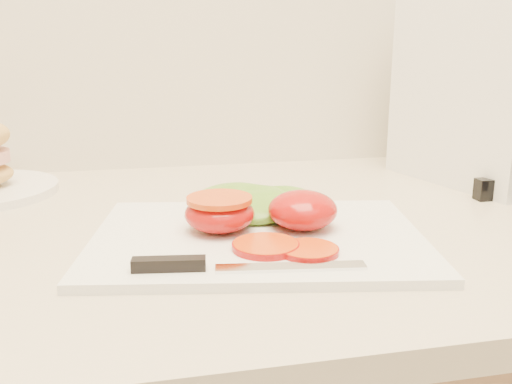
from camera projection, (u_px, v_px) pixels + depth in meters
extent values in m
cube|color=#BDAD94|center=(395.00, 221.00, 0.75)|extent=(3.92, 0.65, 0.03)
cube|color=white|center=(258.00, 238.00, 0.63)|extent=(0.40, 0.32, 0.01)
ellipsoid|color=#B1150F|center=(303.00, 210.00, 0.64)|extent=(0.08, 0.08, 0.04)
ellipsoid|color=#B1150F|center=(220.00, 214.00, 0.63)|extent=(0.08, 0.08, 0.04)
cylinder|color=#BE3A0E|center=(219.00, 199.00, 0.63)|extent=(0.07, 0.07, 0.01)
cylinder|color=#D94409|center=(266.00, 246.00, 0.58)|extent=(0.07, 0.07, 0.01)
cylinder|color=#D94409|center=(309.00, 250.00, 0.57)|extent=(0.06, 0.06, 0.01)
ellipsoid|color=#6DA52B|center=(243.00, 203.00, 0.69)|extent=(0.17, 0.17, 0.03)
ellipsoid|color=#6DA52B|center=(280.00, 203.00, 0.70)|extent=(0.12, 0.09, 0.02)
cube|color=silver|center=(291.00, 267.00, 0.53)|extent=(0.14, 0.04, 0.00)
cube|color=black|center=(169.00, 264.00, 0.53)|extent=(0.07, 0.02, 0.01)
cube|color=white|center=(495.00, 84.00, 0.88)|extent=(0.26, 0.29, 0.30)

